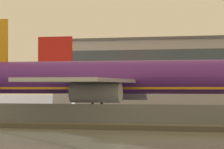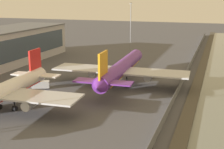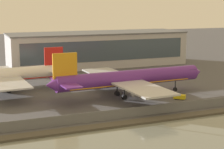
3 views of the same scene
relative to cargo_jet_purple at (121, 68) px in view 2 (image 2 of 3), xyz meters
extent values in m
plane|color=#4C4C51|center=(0.07, -2.32, -5.19)|extent=(500.00, 500.00, 0.00)
cube|color=#474238|center=(0.07, -22.82, -4.94)|extent=(320.00, 3.00, 0.50)
cube|color=slate|center=(0.07, -18.32, -4.05)|extent=(280.00, 0.08, 2.29)
cylinder|color=slate|center=(0.07, -18.32, -4.05)|extent=(0.10, 0.10, 2.29)
cylinder|color=slate|center=(98.07, -18.32, -4.05)|extent=(0.10, 0.10, 2.29)
cylinder|color=#602889|center=(0.77, 0.04, 0.19)|extent=(43.84, 6.52, 4.40)
cone|color=#602889|center=(23.78, 1.16, 0.19)|extent=(3.06, 4.31, 4.18)
cone|color=#602889|center=(-22.25, -1.09, 0.19)|extent=(3.05, 4.09, 3.96)
cube|color=#232D3D|center=(20.83, 1.02, 0.74)|extent=(2.60, 3.85, 1.32)
cube|color=orange|center=(0.77, 0.04, -1.02)|extent=(37.25, 5.32, 0.79)
cube|color=#B7BABF|center=(-1.93, 10.40, -0.36)|extent=(10.62, 21.41, 0.44)
cube|color=#B7BABF|center=(-0.90, -10.54, -0.36)|extent=(10.62, 21.41, 0.44)
cylinder|color=#B7BABF|center=(-0.54, 8.79, -1.79)|extent=(6.22, 2.71, 2.42)
cylinder|color=#B7BABF|center=(0.32, -8.80, -1.79)|extent=(6.22, 2.71, 2.42)
cube|color=orange|center=(-18.43, -0.90, 4.59)|extent=(6.57, 0.85, 7.47)
cube|color=#602889|center=(-18.61, 2.94, 0.52)|extent=(4.74, 7.89, 0.35)
cube|color=#602889|center=(-18.24, -4.74, 0.52)|extent=(4.74, 7.89, 0.35)
cylinder|color=black|center=(16.03, 0.78, -3.29)|extent=(0.31, 0.31, 2.57)
cylinder|color=black|center=(16.03, 0.78, -4.58)|extent=(1.25, 0.54, 1.23)
cylinder|color=black|center=(-2.40, 2.19, -3.29)|extent=(0.35, 0.35, 2.57)
cylinder|color=black|center=(-2.40, 2.19, -4.58)|extent=(1.46, 1.06, 1.42)
cylinder|color=black|center=(-2.17, -2.42, -3.29)|extent=(0.35, 0.35, 2.57)
cylinder|color=black|center=(-2.17, -2.42, -4.58)|extent=(1.46, 1.06, 1.42)
cone|color=white|center=(-12.91, 20.64, -0.14)|extent=(2.89, 3.86, 3.71)
cube|color=#B7BABF|center=(-31.39, 9.97, -0.66)|extent=(9.88, 19.62, 0.41)
cylinder|color=#B7BABF|center=(-32.68, 11.43, -2.00)|extent=(5.71, 2.59, 2.27)
cube|color=red|center=(-16.43, 20.44, 3.98)|extent=(6.00, 0.84, 7.01)
cube|color=white|center=(-16.22, 16.93, 0.17)|extent=(4.39, 7.24, 0.33)
cube|color=white|center=(-16.63, 23.94, 0.17)|extent=(4.39, 7.24, 0.33)
cylinder|color=black|center=(-31.03, 17.41, -3.41)|extent=(0.33, 0.33, 2.41)
cylinder|color=black|center=(-31.03, 17.41, -4.62)|extent=(1.38, 1.00, 1.33)
cube|color=yellow|center=(12.05, -8.11, -4.45)|extent=(3.43, 3.36, 1.11)
cube|color=#283847|center=(11.76, -7.84, -3.64)|extent=(1.69, 1.70, 0.50)
cylinder|color=black|center=(10.86, -7.93, -4.84)|extent=(0.66, 0.64, 0.70)
cylinder|color=black|center=(11.80, -6.94, -4.84)|extent=(0.66, 0.64, 0.70)
cylinder|color=black|center=(12.31, -9.29, -4.84)|extent=(0.66, 0.64, 0.70)
cylinder|color=black|center=(13.24, -8.30, -4.84)|extent=(0.66, 0.64, 0.70)
cube|color=white|center=(-12.47, 21.59, -3.93)|extent=(4.15, 5.60, 2.07)
cube|color=#283847|center=(-11.68, 19.95, -3.54)|extent=(2.29, 1.90, 0.83)
cube|color=orange|center=(-12.47, 21.59, -2.79)|extent=(1.16, 0.91, 0.16)
cylinder|color=black|center=(-10.93, 20.54, -4.77)|extent=(0.56, 0.85, 0.84)
cylinder|color=black|center=(-12.61, 19.74, -4.77)|extent=(0.56, 0.85, 0.84)
cylinder|color=black|center=(-12.33, 23.45, -4.77)|extent=(0.56, 0.85, 0.84)
cylinder|color=black|center=(-14.01, 22.64, -4.77)|extent=(0.56, 0.85, 0.84)
cube|color=#3D4C5B|center=(10.77, 44.60, 2.35)|extent=(68.59, 0.16, 8.23)
cylinder|color=gray|center=(56.81, 13.19, 6.93)|extent=(0.36, 0.36, 24.25)
cube|color=gray|center=(56.81, 13.19, 18.81)|extent=(3.20, 0.24, 0.24)
cube|color=silver|center=(55.61, 13.19, 18.51)|extent=(0.60, 0.40, 0.44)
cube|color=silver|center=(58.01, 13.19, 18.51)|extent=(0.60, 0.40, 0.44)
camera|label=1|loc=(24.50, -83.30, -1.20)|focal=105.00mm
camera|label=2|loc=(-90.84, -28.50, 21.92)|focal=50.00mm
camera|label=3|loc=(-42.75, -94.50, 20.78)|focal=60.00mm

